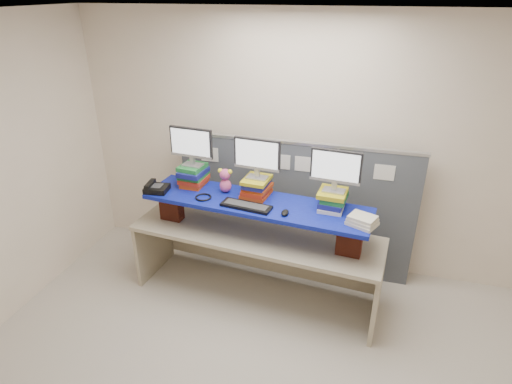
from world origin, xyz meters
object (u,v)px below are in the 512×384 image
(desk, at_px, (256,245))
(desk_phone, at_px, (156,188))
(monitor_right, at_px, (336,168))
(monitor_center, at_px, (257,156))
(monitor_left, at_px, (191,144))
(keyboard, at_px, (246,206))
(blue_board, at_px, (256,203))

(desk, relative_size, desk_phone, 10.44)
(monitor_right, bearing_deg, monitor_center, 180.00)
(monitor_left, bearing_deg, desk, -9.17)
(desk, bearing_deg, keyboard, -106.22)
(monitor_center, distance_m, keyboard, 0.48)
(monitor_left, distance_m, monitor_right, 1.45)
(keyboard, xyz_separation_m, desk_phone, (-0.97, 0.08, 0.02))
(desk, bearing_deg, monitor_right, 9.44)
(blue_board, height_order, monitor_left, monitor_left)
(keyboard, bearing_deg, monitor_left, 161.60)
(monitor_left, xyz_separation_m, monitor_right, (1.44, -0.13, -0.04))
(keyboard, height_order, desk_phone, desk_phone)
(monitor_center, bearing_deg, monitor_right, -0.00)
(desk, distance_m, monitor_center, 0.92)
(desk, relative_size, monitor_left, 5.59)
(monitor_right, height_order, desk_phone, monitor_right)
(monitor_right, relative_size, desk_phone, 1.87)
(monitor_center, relative_size, monitor_right, 1.00)
(monitor_center, bearing_deg, blue_board, -74.17)
(desk_phone, bearing_deg, monitor_right, -3.20)
(desk, xyz_separation_m, keyboard, (-0.05, -0.14, 0.51))
(blue_board, bearing_deg, monitor_left, 170.83)
(desk, distance_m, monitor_right, 1.15)
(monitor_right, bearing_deg, blue_board, -170.56)
(monitor_right, relative_size, keyboard, 0.92)
(monitor_right, distance_m, keyboard, 0.89)
(monitor_center, height_order, monitor_right, monitor_center)
(blue_board, distance_m, desk_phone, 1.03)
(monitor_left, bearing_deg, desk_phone, -137.20)
(monitor_center, bearing_deg, desk_phone, -165.00)
(desk, relative_size, blue_board, 1.16)
(blue_board, distance_m, keyboard, 0.15)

